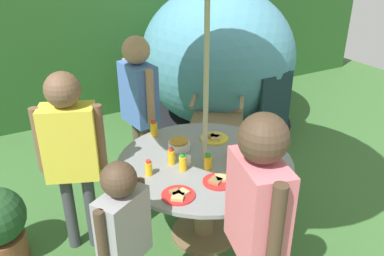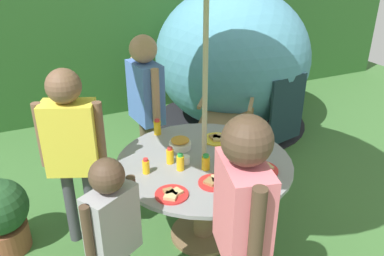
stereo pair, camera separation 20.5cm
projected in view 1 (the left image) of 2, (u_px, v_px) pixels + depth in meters
ground_plane at (204, 235)px, 3.18m from camera, size 10.00×10.00×0.02m
hedge_backdrop at (86, 32)px, 5.09m from camera, size 9.00×0.70×2.08m
garden_table at (205, 179)px, 2.95m from camera, size 1.28×1.28×0.68m
wooden_chair at (218, 107)px, 4.12m from camera, size 0.69×0.67×0.98m
dome_tent at (218, 57)px, 4.80m from camera, size 2.27×2.27×1.66m
child_in_blue_shirt at (139, 94)px, 3.48m from camera, size 0.25×0.47×1.41m
child_in_yellow_shirt at (70, 143)px, 2.69m from camera, size 0.44×0.32×1.39m
child_in_grey_shirt at (123, 227)px, 2.16m from camera, size 0.34×0.29×1.12m
child_in_pink_shirt at (257, 208)px, 1.99m from camera, size 0.29×0.47×1.44m
snack_bowl at (179, 144)px, 3.02m from camera, size 0.17×0.17×0.09m
plate_back_edge at (214, 138)px, 3.17m from camera, size 0.22×0.22×0.03m
plate_front_edge at (178, 195)px, 2.47m from camera, size 0.21×0.21×0.03m
plate_mid_left at (219, 181)px, 2.62m from camera, size 0.20×0.20×0.03m
plate_center_front at (254, 147)px, 3.03m from camera, size 0.20×0.20×0.03m
plate_center_back at (262, 167)px, 2.78m from camera, size 0.25×0.25×0.03m
juice_bottle_near_left at (183, 163)px, 2.73m from camera, size 0.05×0.05×0.13m
juice_bottle_near_right at (171, 157)px, 2.81m from camera, size 0.05×0.05×0.12m
juice_bottle_far_left at (149, 168)px, 2.68m from camera, size 0.05×0.05×0.11m
juice_bottle_far_right at (208, 162)px, 2.76m from camera, size 0.06×0.06×0.11m
juice_bottle_mid_right at (154, 129)px, 3.21m from camera, size 0.06×0.06×0.13m
cup_near at (233, 156)px, 2.86m from camera, size 0.07×0.07×0.07m
cup_far at (187, 160)px, 2.83m from camera, size 0.06×0.06×0.06m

